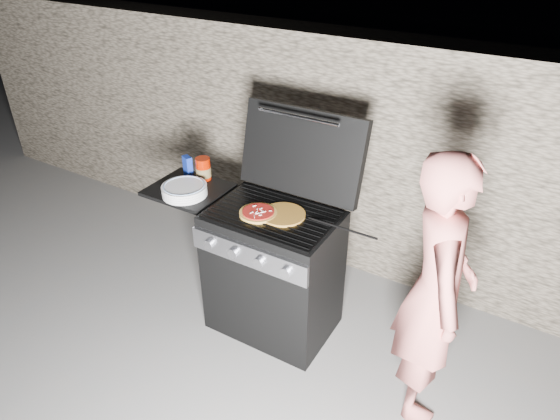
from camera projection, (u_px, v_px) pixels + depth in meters
The scene contains 10 objects.
ground at pixel (274, 322), 3.54m from camera, with size 50.00×50.00×0.00m, color slate.
stone_wall at pixel (344, 153), 3.84m from camera, with size 8.00×0.35×1.80m, color gray.
gas_grill at pixel (242, 260), 3.41m from camera, with size 1.34×0.79×0.91m, color black, non-canonical shape.
pizza_topped at pixel (258, 212), 3.05m from camera, with size 0.23×0.23×0.03m, color #B6784F, non-canonical shape.
pizza_plain at pixel (283, 214), 3.04m from camera, with size 0.27×0.27×0.01m, color gold.
sauce_jar at pixel (203, 169), 3.43m from camera, with size 0.10×0.10×0.16m, color #A61600.
blue_carton at pixel (188, 167), 3.46m from camera, with size 0.07×0.04×0.16m, color #112A98.
plate_stack at pixel (184, 190), 3.26m from camera, with size 0.30×0.30×0.07m, color white.
person at pixel (436, 292), 2.60m from camera, with size 0.58×0.38×1.60m, color #D66F68.
tongs at pixel (341, 227), 2.84m from camera, with size 0.01×0.01×0.50m, color black.
Camera 1 is at (1.37, -2.23, 2.52)m, focal length 32.00 mm.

